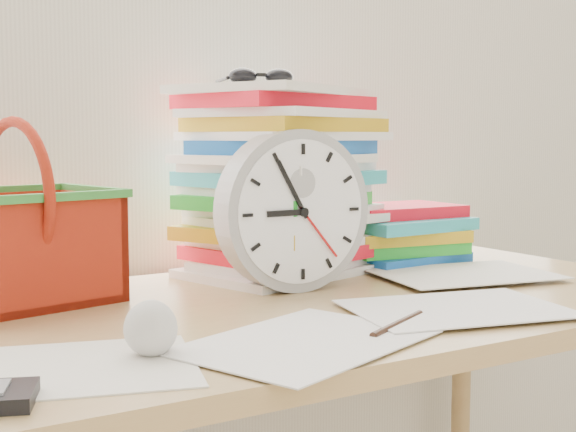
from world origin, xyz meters
TOP-DOWN VIEW (x-y plane):
  - desk at (0.00, 1.60)m, footprint 1.40×0.70m
  - paper_stack at (0.11, 1.83)m, footprint 0.43×0.39m
  - clock at (0.05, 1.68)m, footprint 0.27×0.05m
  - sunglasses at (0.05, 1.80)m, footprint 0.16×0.15m
  - book_stack at (0.39, 1.81)m, footprint 0.29×0.23m
  - basket at (-0.38, 1.81)m, footprint 0.32×0.27m
  - crumpled_ball at (-0.31, 1.42)m, footprint 0.07×0.07m
  - pen at (0.03, 1.38)m, footprint 0.14×0.08m
  - scattered_papers at (0.00, 1.60)m, footprint 1.26×0.42m

SIDE VIEW (x-z plane):
  - desk at x=0.00m, z-range 0.30..1.05m
  - pen at x=0.03m, z-range 0.75..0.76m
  - scattered_papers at x=0.00m, z-range 0.75..0.77m
  - crumpled_ball at x=-0.31m, z-range 0.75..0.82m
  - book_stack at x=0.39m, z-range 0.75..0.87m
  - clock at x=0.05m, z-range 0.75..1.02m
  - basket at x=-0.38m, z-range 0.75..1.03m
  - paper_stack at x=0.11m, z-range 0.75..1.10m
  - sunglasses at x=0.05m, z-range 1.10..1.13m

